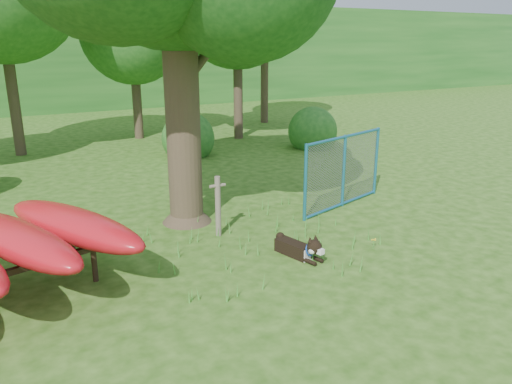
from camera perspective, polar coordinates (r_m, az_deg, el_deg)
ground at (r=8.86m, az=2.77°, el=-8.36°), size 80.00×80.00×0.00m
wooden_post at (r=9.94m, az=-4.37°, el=-1.45°), size 0.33×0.12×1.24m
husky_dog at (r=9.11m, az=5.13°, el=-6.42°), size 0.48×1.17×0.52m
fence_section at (r=11.86m, az=9.99°, el=2.38°), size 2.84×0.88×2.85m
wildflower_clump at (r=9.72m, az=13.32°, el=-5.41°), size 0.09×0.10×0.20m
bg_tree_c at (r=20.59m, az=-13.96°, el=17.32°), size 4.00×4.00×6.12m
bg_tree_d at (r=20.09m, az=-2.16°, el=20.59°), size 4.80×4.80×7.50m
bg_tree_e at (r=24.18m, az=1.01°, el=20.31°), size 4.60×4.60×7.55m
shrub_right at (r=18.68m, az=6.43°, el=5.10°), size 1.80×1.80×1.80m
shrub_mid at (r=17.38m, az=-7.68°, el=4.17°), size 1.80×1.80×1.80m
wooded_hillside at (r=35.02m, az=-23.44°, el=14.26°), size 80.00×12.00×6.00m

